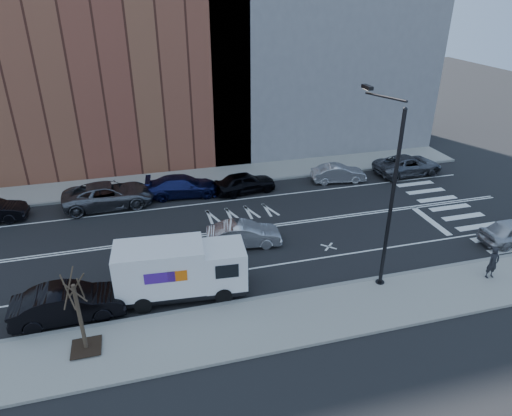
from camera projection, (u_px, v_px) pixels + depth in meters
ground at (216, 233)px, 27.79m from camera, size 120.00×120.00×0.00m
sidewalk_near at (253, 326)px, 20.14m from camera, size 44.00×3.60×0.15m
sidewalk_far at (195, 178)px, 35.36m from camera, size 44.00×3.60×0.15m
curb_near at (243, 301)px, 21.70m from camera, size 44.00×0.25×0.17m
curb_far at (198, 187)px, 33.80m from camera, size 44.00×0.25×0.17m
crosswalk at (443, 203)px, 31.55m from camera, size 3.00×14.00×0.01m
road_markings at (216, 233)px, 27.78m from camera, size 40.00×8.60×0.01m
bldg_brick at (68, 22)px, 34.51m from camera, size 26.00×10.00×22.00m
streetlight at (387, 189)px, 21.20m from camera, size 0.44×4.02×9.34m
street_tree at (81, 324)px, 18.23m from camera, size 1.20×1.20×3.75m
fedex_van at (180, 269)px, 21.63m from camera, size 6.37×2.61×2.84m
far_parked_c at (109, 195)px, 30.81m from camera, size 6.11×3.05×1.66m
far_parked_d at (183, 186)px, 32.36m from camera, size 5.31×2.55×1.49m
far_parked_e at (245, 183)px, 32.91m from camera, size 4.60×2.33×1.50m
far_parked_f at (338, 173)px, 34.70m from camera, size 4.23×1.94×1.34m
far_parked_g at (408, 165)px, 36.05m from camera, size 5.56×2.75×1.52m
driving_sedan at (244, 234)px, 26.23m from camera, size 4.44×2.04×1.41m
near_parked_rear_a at (69, 303)px, 20.42m from camera, size 4.95×1.88×1.61m
pedestrian at (493, 263)px, 23.02m from camera, size 0.66×0.46×1.73m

